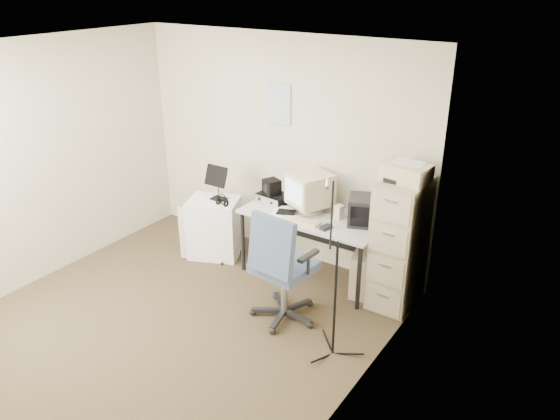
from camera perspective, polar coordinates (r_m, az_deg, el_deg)
The scene contains 23 objects.
floor at distance 5.39m, azimuth -10.72°, elevation -11.45°, with size 3.60×3.60×0.01m, color #2D2516.
ceiling at distance 4.47m, azimuth -13.23°, elevation 15.87°, with size 3.60×3.60×0.01m, color white.
wall_back at distance 6.10m, azimuth 0.10°, elevation 6.43°, with size 3.60×0.02×2.50m, color beige.
wall_left at distance 6.14m, azimuth -23.94°, elevation 4.47°, with size 0.02×3.60×2.50m, color beige.
wall_right at distance 3.83m, azimuth 7.80°, elevation -4.85°, with size 0.02×3.60×2.50m, color beige.
wall_calendar at distance 5.97m, azimuth -0.12°, elevation 11.02°, with size 0.30×0.02×0.44m, color white.
filing_cabinet at distance 5.39m, azimuth 12.35°, elevation -3.46°, with size 0.40×0.60×1.30m, color beige.
printer at distance 5.10m, azimuth 13.02°, elevation 3.83°, with size 0.42×0.29×0.16m, color #C1AE8D.
desk at distance 5.85m, azimuth 3.36°, elevation -3.77°, with size 1.50×0.70×0.73m, color beige.
crt_monitor at distance 5.71m, azimuth 3.18°, elevation 1.83°, with size 0.38×0.40×0.42m, color #C1AE8D.
crt_tv at distance 5.51m, azimuth 8.79°, elevation -0.04°, with size 0.31×0.33×0.28m, color black.
desk_speaker at distance 5.60m, azimuth 6.19°, elevation -0.21°, with size 0.08×0.08×0.15m, color beige.
keyboard at distance 5.53m, azimuth 2.17°, elevation -1.13°, with size 0.40×0.14×0.02m, color #C1AE8D.
mouse at distance 5.39m, azimuth 4.82°, elevation -1.81°, with size 0.07×0.12×0.04m, color black.
radio_receiver at distance 5.99m, azimuth -0.69°, elevation 1.28°, with size 0.34×0.24×0.10m, color black.
radio_speaker at distance 5.93m, azimuth -0.88°, elevation 2.43°, with size 0.17×0.16×0.17m, color black.
papers at distance 5.71m, azimuth 0.30°, elevation -0.28°, with size 0.23×0.31×0.02m, color white.
pc_tower at distance 5.73m, azimuth 8.86°, elevation -6.26°, with size 0.22×0.49×0.46m, color #C1AE8D.
office_chair at distance 5.08m, azimuth 0.45°, elevation -5.73°, with size 0.66×0.66×1.14m, color #4E5D7C.
side_cart at distance 6.34m, azimuth -6.84°, elevation -1.82°, with size 0.56×0.45×0.69m, color white.
music_stand at distance 6.14m, azimuth -6.49°, elevation 2.90°, with size 0.28×0.15×0.41m, color black.
headphones at distance 6.03m, azimuth -6.06°, elevation 0.90°, with size 0.14×0.14×0.03m, color black.
mic_stand at distance 4.55m, azimuth 5.86°, elevation -7.54°, with size 0.02×0.02×1.43m, color black.
Camera 1 is at (3.20, -3.06, 3.07)m, focal length 35.00 mm.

